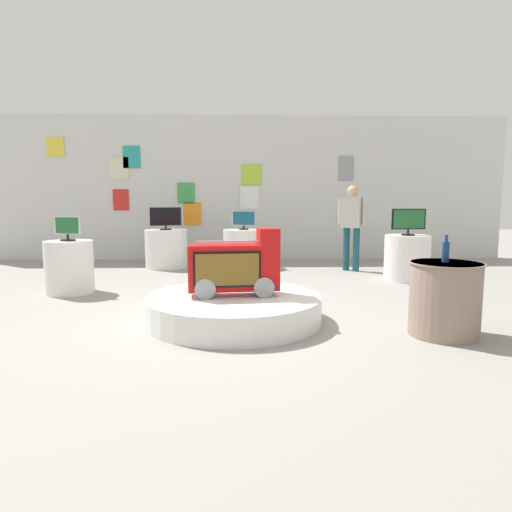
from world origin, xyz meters
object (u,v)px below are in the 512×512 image
object	(u,v)px
display_pedestal_center_rear	(407,258)
tv_on_right_rear	(244,219)
bottle_on_side_table	(446,251)
tv_on_left_rear	(67,228)
tv_on_far_right	(165,218)
display_pedestal_left_rear	(69,267)
side_table_round	(445,298)
shopper_browsing_near_truck	(352,221)
display_pedestal_far_right	(166,249)
tv_on_center_rear	(409,221)
main_display_pedestal	(234,308)
display_pedestal_right_rear	(244,248)
novelty_firetruck_tv	(235,269)

from	to	relation	value
display_pedestal_center_rear	tv_on_right_rear	distance (m)	3.12
tv_on_right_rear	bottle_on_side_table	bearing A→B (deg)	-66.86
tv_on_left_rear	tv_on_far_right	bearing A→B (deg)	67.97
display_pedestal_left_rear	side_table_round	distance (m)	4.87
shopper_browsing_near_truck	side_table_round	bearing A→B (deg)	-91.17
display_pedestal_far_right	display_pedestal_center_rear	bearing A→B (deg)	-19.96
tv_on_center_rear	shopper_browsing_near_truck	xyz separation A→B (m)	(-0.67, 1.03, -0.06)
tv_on_center_rear	side_table_round	xyz separation A→B (m)	(-0.75, -2.98, -0.61)
main_display_pedestal	display_pedestal_right_rear	xyz separation A→B (m)	(0.12, 3.93, 0.23)
tv_on_right_rear	novelty_firetruck_tv	bearing A→B (deg)	-91.55
display_pedestal_center_rear	shopper_browsing_near_truck	world-z (taller)	shopper_browsing_near_truck
shopper_browsing_near_truck	tv_on_left_rear	bearing A→B (deg)	-157.19
main_display_pedestal	side_table_round	size ratio (longest dim) A/B	2.64
tv_on_center_rear	display_pedestal_right_rear	xyz separation A→B (m)	(-2.66, 1.52, -0.61)
tv_on_left_rear	bottle_on_side_table	size ratio (longest dim) A/B	1.45
side_table_round	display_pedestal_right_rear	bearing A→B (deg)	113.04
bottle_on_side_table	side_table_round	bearing A→B (deg)	-84.05
display_pedestal_center_rear	shopper_browsing_near_truck	size ratio (longest dim) A/B	0.47
novelty_firetruck_tv	side_table_round	world-z (taller)	novelty_firetruck_tv
tv_on_center_rear	tv_on_right_rear	size ratio (longest dim) A/B	1.21
display_pedestal_left_rear	display_pedestal_far_right	distance (m)	2.55
tv_on_left_rear	display_pedestal_far_right	world-z (taller)	tv_on_left_rear
tv_on_left_rear	shopper_browsing_near_truck	size ratio (longest dim) A/B	0.24
tv_on_center_rear	bottle_on_side_table	distance (m)	3.05
novelty_firetruck_tv	display_pedestal_center_rear	bearing A→B (deg)	41.04
display_pedestal_far_right	shopper_browsing_near_truck	world-z (taller)	shopper_browsing_near_truck
novelty_firetruck_tv	display_pedestal_right_rear	distance (m)	3.94
tv_on_center_rear	display_pedestal_right_rear	world-z (taller)	tv_on_center_rear
display_pedestal_left_rear	tv_on_right_rear	distance (m)	3.46
tv_on_right_rear	tv_on_far_right	distance (m)	1.51
tv_on_far_right	side_table_round	size ratio (longest dim) A/B	0.82
tv_on_right_rear	side_table_round	world-z (taller)	tv_on_right_rear
tv_on_right_rear	shopper_browsing_near_truck	distance (m)	2.06
novelty_firetruck_tv	tv_on_right_rear	distance (m)	3.94
main_display_pedestal	novelty_firetruck_tv	size ratio (longest dim) A/B	1.91
display_pedestal_right_rear	novelty_firetruck_tv	bearing A→B (deg)	-91.54
tv_on_far_right	novelty_firetruck_tv	bearing A→B (deg)	-70.34
display_pedestal_left_rear	tv_on_center_rear	bearing A→B (deg)	9.37
display_pedestal_right_rear	side_table_round	xyz separation A→B (m)	(1.91, -4.50, -0.01)
tv_on_far_right	side_table_round	bearing A→B (deg)	-52.71
display_pedestal_right_rear	tv_on_right_rear	distance (m)	0.57
tv_on_far_right	display_pedestal_left_rear	bearing A→B (deg)	-112.08
display_pedestal_center_rear	display_pedestal_right_rear	size ratio (longest dim) A/B	0.93
tv_on_center_rear	bottle_on_side_table	xyz separation A→B (m)	(-0.75, -2.95, -0.16)
display_pedestal_right_rear	bottle_on_side_table	xyz separation A→B (m)	(1.91, -4.48, 0.45)
display_pedestal_center_rear	tv_on_center_rear	bearing A→B (deg)	-93.01
display_pedestal_center_rear	display_pedestal_far_right	size ratio (longest dim) A/B	0.92
display_pedestal_left_rear	side_table_round	xyz separation A→B (m)	(4.38, -2.13, -0.01)
tv_on_far_right	shopper_browsing_near_truck	size ratio (longest dim) A/B	0.37
novelty_firetruck_tv	tv_on_right_rear	world-z (taller)	tv_on_right_rear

